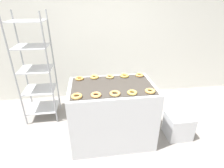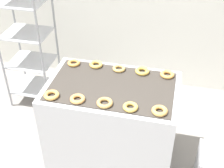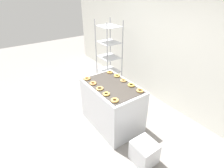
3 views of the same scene
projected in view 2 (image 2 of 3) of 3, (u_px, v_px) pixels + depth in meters
The scene contains 12 objects.
fryer_machine at pixel (112, 124), 3.07m from camera, with size 1.20×0.76×0.92m.
baking_rack_cart at pixel (27, 34), 3.59m from camera, with size 0.54×0.47×1.86m.
donut_near_leftmost at pixel (51, 95), 2.66m from camera, with size 0.13×0.13×0.04m, color #D2984B.
donut_near_left at pixel (78, 99), 2.62m from camera, with size 0.13×0.13×0.03m, color #D99650.
donut_near_center at pixel (105, 103), 2.58m from camera, with size 0.14×0.14×0.03m, color tan.
donut_near_right at pixel (130, 107), 2.53m from camera, with size 0.12×0.12×0.03m, color gold.
donut_near_rightmost at pixel (160, 111), 2.49m from camera, with size 0.13×0.13×0.04m, color tan.
donut_far_leftmost at pixel (74, 63), 3.08m from camera, with size 0.12×0.12×0.03m, color gold.
donut_far_left at pixel (96, 65), 3.05m from camera, with size 0.13×0.13×0.03m, color gold.
donut_far_center at pixel (119, 69), 3.00m from camera, with size 0.12×0.12×0.03m, color tan.
donut_far_right at pixel (142, 71), 2.96m from camera, with size 0.14×0.14×0.04m, color gold.
donut_far_rightmost at pixel (167, 74), 2.91m from camera, with size 0.13×0.13×0.03m, color #D09448.
Camera 2 is at (0.51, -1.57, 2.58)m, focal length 50.00 mm.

